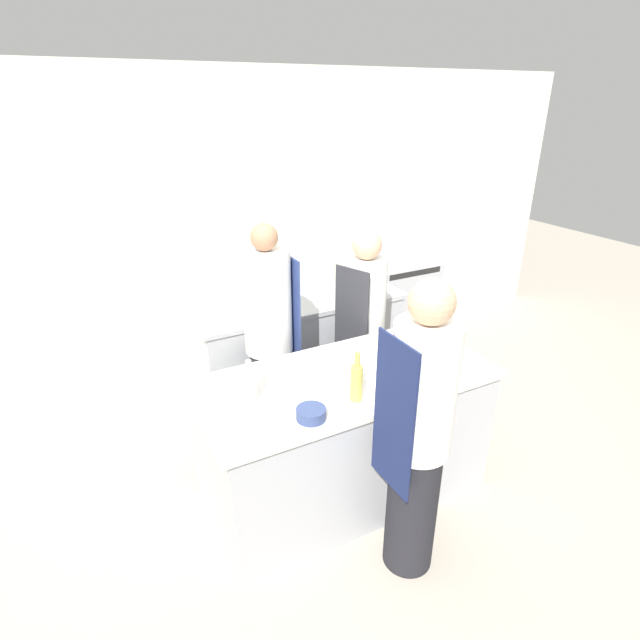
{
  "coord_description": "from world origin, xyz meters",
  "views": [
    {
      "loc": [
        -1.42,
        -2.34,
        2.54
      ],
      "look_at": [
        0.0,
        0.35,
        1.17
      ],
      "focal_mm": 28.0,
      "sensor_mm": 36.0,
      "label": 1
    }
  ],
  "objects_px": {
    "chef_at_pass_far": "(364,328)",
    "bottle_sauce": "(250,385)",
    "oven_range": "(393,303)",
    "bowl_mixing_large": "(466,363)",
    "chef_at_stove": "(269,340)",
    "bottle_cooking_oil": "(419,346)",
    "stockpot": "(356,284)",
    "bottle_wine": "(408,354)",
    "bowl_prep_small": "(311,414)",
    "bottle_olive_oil": "(357,381)",
    "bottle_vinegar": "(438,366)",
    "chef_at_prep_near": "(418,436)"
  },
  "relations": [
    {
      "from": "bottle_olive_oil",
      "to": "bowl_prep_small",
      "type": "distance_m",
      "value": 0.33
    },
    {
      "from": "bottle_cooking_oil",
      "to": "bowl_prep_small",
      "type": "relative_size",
      "value": 1.19
    },
    {
      "from": "oven_range",
      "to": "stockpot",
      "type": "relative_size",
      "value": 3.51
    },
    {
      "from": "chef_at_stove",
      "to": "stockpot",
      "type": "bearing_deg",
      "value": 113.9
    },
    {
      "from": "oven_range",
      "to": "bottle_wine",
      "type": "distance_m",
      "value": 2.28
    },
    {
      "from": "stockpot",
      "to": "chef_at_pass_far",
      "type": "bearing_deg",
      "value": -114.61
    },
    {
      "from": "bottle_cooking_oil",
      "to": "bottle_sauce",
      "type": "height_order",
      "value": "bottle_sauce"
    },
    {
      "from": "bowl_mixing_large",
      "to": "chef_at_stove",
      "type": "bearing_deg",
      "value": 132.26
    },
    {
      "from": "chef_at_stove",
      "to": "chef_at_prep_near",
      "type": "bearing_deg",
      "value": 9.88
    },
    {
      "from": "bottle_cooking_oil",
      "to": "stockpot",
      "type": "relative_size",
      "value": 0.73
    },
    {
      "from": "oven_range",
      "to": "bowl_prep_small",
      "type": "distance_m",
      "value": 2.93
    },
    {
      "from": "bottle_wine",
      "to": "bowl_prep_small",
      "type": "distance_m",
      "value": 0.84
    },
    {
      "from": "chef_at_stove",
      "to": "bottle_cooking_oil",
      "type": "distance_m",
      "value": 1.09
    },
    {
      "from": "oven_range",
      "to": "stockpot",
      "type": "bearing_deg",
      "value": -147.23
    },
    {
      "from": "bottle_vinegar",
      "to": "bowl_prep_small",
      "type": "bearing_deg",
      "value": 177.7
    },
    {
      "from": "bottle_cooking_oil",
      "to": "bowl_prep_small",
      "type": "xyz_separation_m",
      "value": [
        -0.97,
        -0.31,
        -0.05
      ]
    },
    {
      "from": "oven_range",
      "to": "bottle_cooking_oil",
      "type": "bearing_deg",
      "value": -121.56
    },
    {
      "from": "bottle_vinegar",
      "to": "bottle_sauce",
      "type": "distance_m",
      "value": 1.14
    },
    {
      "from": "bottle_olive_oil",
      "to": "bottle_vinegar",
      "type": "bearing_deg",
      "value": -8.53
    },
    {
      "from": "bottle_vinegar",
      "to": "bottle_cooking_oil",
      "type": "height_order",
      "value": "bottle_vinegar"
    },
    {
      "from": "stockpot",
      "to": "bottle_cooking_oil",
      "type": "bearing_deg",
      "value": -101.68
    },
    {
      "from": "bottle_wine",
      "to": "bowl_prep_small",
      "type": "height_order",
      "value": "bottle_wine"
    },
    {
      "from": "oven_range",
      "to": "bottle_sauce",
      "type": "height_order",
      "value": "bottle_sauce"
    },
    {
      "from": "chef_at_pass_far",
      "to": "bowl_prep_small",
      "type": "relative_size",
      "value": 9.76
    },
    {
      "from": "chef_at_pass_far",
      "to": "bottle_cooking_oil",
      "type": "height_order",
      "value": "chef_at_pass_far"
    },
    {
      "from": "stockpot",
      "to": "bowl_mixing_large",
      "type": "bearing_deg",
      "value": -93.34
    },
    {
      "from": "bowl_mixing_large",
      "to": "bowl_prep_small",
      "type": "bearing_deg",
      "value": -178.73
    },
    {
      "from": "chef_at_prep_near",
      "to": "stockpot",
      "type": "height_order",
      "value": "chef_at_prep_near"
    },
    {
      "from": "chef_at_prep_near",
      "to": "bowl_prep_small",
      "type": "height_order",
      "value": "chef_at_prep_near"
    },
    {
      "from": "chef_at_stove",
      "to": "bottle_olive_oil",
      "type": "relative_size",
      "value": 5.73
    },
    {
      "from": "chef_at_stove",
      "to": "bottle_sauce",
      "type": "distance_m",
      "value": 0.86
    },
    {
      "from": "bottle_sauce",
      "to": "bowl_prep_small",
      "type": "bearing_deg",
      "value": -54.84
    },
    {
      "from": "bowl_mixing_large",
      "to": "bottle_sauce",
      "type": "bearing_deg",
      "value": 167.58
    },
    {
      "from": "oven_range",
      "to": "chef_at_stove",
      "type": "bearing_deg",
      "value": -151.99
    },
    {
      "from": "oven_range",
      "to": "bottle_cooking_oil",
      "type": "distance_m",
      "value": 2.11
    },
    {
      "from": "chef_at_stove",
      "to": "bottle_sauce",
      "type": "height_order",
      "value": "chef_at_stove"
    },
    {
      "from": "bottle_olive_oil",
      "to": "bottle_vinegar",
      "type": "height_order",
      "value": "same"
    },
    {
      "from": "bottle_olive_oil",
      "to": "bottle_sauce",
      "type": "distance_m",
      "value": 0.61
    },
    {
      "from": "chef_at_prep_near",
      "to": "bottle_olive_oil",
      "type": "distance_m",
      "value": 0.46
    },
    {
      "from": "oven_range",
      "to": "chef_at_pass_far",
      "type": "bearing_deg",
      "value": -135.78
    },
    {
      "from": "bottle_olive_oil",
      "to": "bowl_mixing_large",
      "type": "xyz_separation_m",
      "value": [
        0.82,
        -0.02,
        -0.08
      ]
    },
    {
      "from": "chef_at_stove",
      "to": "bottle_sauce",
      "type": "relative_size",
      "value": 6.72
    },
    {
      "from": "bottle_olive_oil",
      "to": "chef_at_prep_near",
      "type": "bearing_deg",
      "value": -73.51
    },
    {
      "from": "chef_at_pass_far",
      "to": "bottle_cooking_oil",
      "type": "distance_m",
      "value": 0.75
    },
    {
      "from": "bottle_olive_oil",
      "to": "bottle_sauce",
      "type": "height_order",
      "value": "bottle_olive_oil"
    },
    {
      "from": "oven_range",
      "to": "bottle_sauce",
      "type": "distance_m",
      "value": 2.9
    },
    {
      "from": "chef_at_pass_far",
      "to": "bottle_sauce",
      "type": "height_order",
      "value": "chef_at_pass_far"
    },
    {
      "from": "chef_at_prep_near",
      "to": "bowl_mixing_large",
      "type": "relative_size",
      "value": 9.65
    },
    {
      "from": "oven_range",
      "to": "bottle_sauce",
      "type": "bearing_deg",
      "value": -142.82
    },
    {
      "from": "oven_range",
      "to": "bottle_cooking_oil",
      "type": "xyz_separation_m",
      "value": [
        -1.07,
        -1.74,
        0.52
      ]
    }
  ]
}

